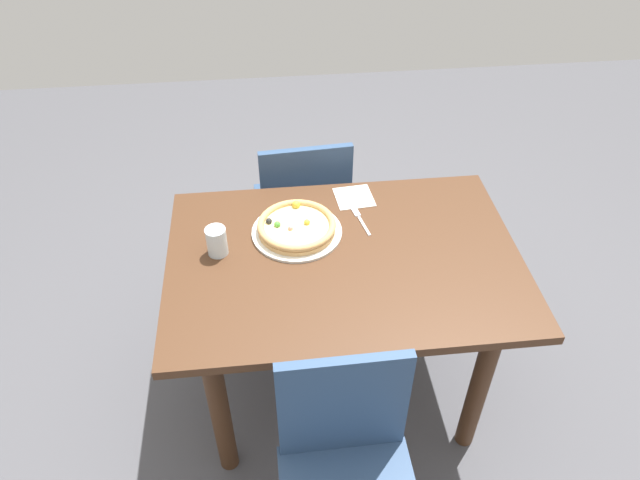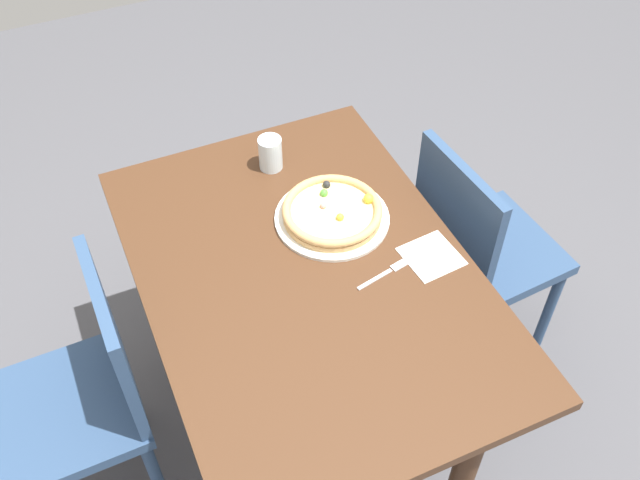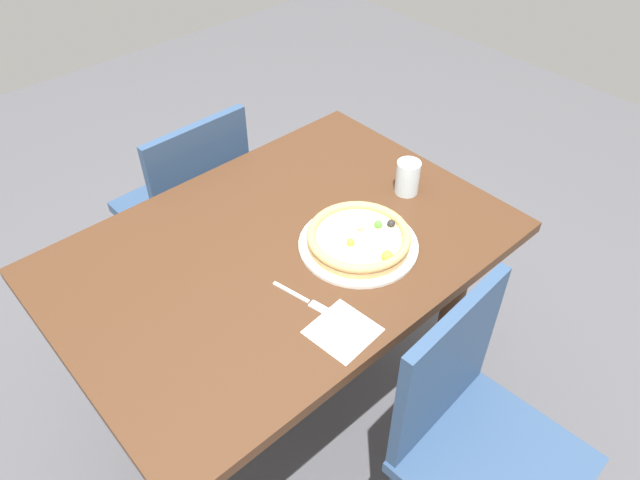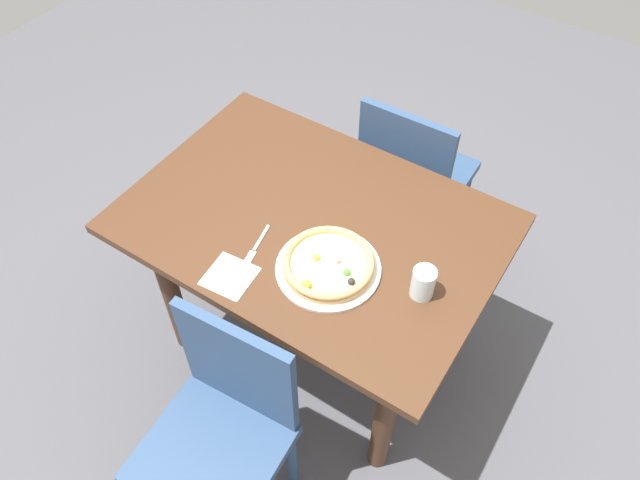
{
  "view_description": "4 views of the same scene",
  "coord_description": "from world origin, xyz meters",
  "px_view_note": "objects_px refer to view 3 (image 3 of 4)",
  "views": [
    {
      "loc": [
        -0.24,
        -1.46,
        2.14
      ],
      "look_at": [
        -0.08,
        0.07,
        0.8
      ],
      "focal_mm": 33.09,
      "sensor_mm": 36.0,
      "label": 1
    },
    {
      "loc": [
        1.11,
        -0.46,
        2.2
      ],
      "look_at": [
        -0.08,
        0.07,
        0.8
      ],
      "focal_mm": 40.0,
      "sensor_mm": 36.0,
      "label": 2
    },
    {
      "loc": [
        0.71,
        0.94,
        1.86
      ],
      "look_at": [
        -0.08,
        0.07,
        0.8
      ],
      "focal_mm": 33.19,
      "sensor_mm": 36.0,
      "label": 3
    },
    {
      "loc": [
        -0.75,
        1.11,
        2.28
      ],
      "look_at": [
        -0.08,
        0.07,
        0.8
      ],
      "focal_mm": 34.87,
      "sensor_mm": 36.0,
      "label": 4
    }
  ],
  "objects_px": {
    "pizza": "(359,238)",
    "fork": "(305,300)",
    "drinking_glass": "(408,177)",
    "dining_table": "(284,280)",
    "chair_far": "(475,439)",
    "chair_near": "(190,207)",
    "plate": "(358,245)",
    "napkin": "(343,331)"
  },
  "relations": [
    {
      "from": "fork",
      "to": "drinking_glass",
      "type": "distance_m",
      "value": 0.53
    },
    {
      "from": "dining_table",
      "to": "chair_far",
      "type": "height_order",
      "value": "chair_far"
    },
    {
      "from": "dining_table",
      "to": "fork",
      "type": "relative_size",
      "value": 7.32
    },
    {
      "from": "dining_table",
      "to": "chair_far",
      "type": "distance_m",
      "value": 0.66
    },
    {
      "from": "pizza",
      "to": "napkin",
      "type": "xyz_separation_m",
      "value": [
        0.23,
        0.18,
        -0.03
      ]
    },
    {
      "from": "chair_near",
      "to": "napkin",
      "type": "bearing_deg",
      "value": -100.0
    },
    {
      "from": "chair_far",
      "to": "dining_table",
      "type": "bearing_deg",
      "value": -85.83
    },
    {
      "from": "fork",
      "to": "drinking_glass",
      "type": "xyz_separation_m",
      "value": [
        -0.51,
        -0.13,
        0.05
      ]
    },
    {
      "from": "chair_near",
      "to": "chair_far",
      "type": "xyz_separation_m",
      "value": [
        -0.02,
        1.27,
        0.0
      ]
    },
    {
      "from": "chair_near",
      "to": "pizza",
      "type": "bearing_deg",
      "value": -84.92
    },
    {
      "from": "dining_table",
      "to": "chair_near",
      "type": "bearing_deg",
      "value": -96.27
    },
    {
      "from": "drinking_glass",
      "to": "napkin",
      "type": "bearing_deg",
      "value": 26.92
    },
    {
      "from": "chair_near",
      "to": "napkin",
      "type": "height_order",
      "value": "chair_near"
    },
    {
      "from": "chair_near",
      "to": "drinking_glass",
      "type": "height_order",
      "value": "chair_near"
    },
    {
      "from": "fork",
      "to": "drinking_glass",
      "type": "relative_size",
      "value": 1.59
    },
    {
      "from": "pizza",
      "to": "drinking_glass",
      "type": "height_order",
      "value": "drinking_glass"
    },
    {
      "from": "napkin",
      "to": "pizza",
      "type": "bearing_deg",
      "value": -141.98
    },
    {
      "from": "plate",
      "to": "drinking_glass",
      "type": "distance_m",
      "value": 0.29
    },
    {
      "from": "pizza",
      "to": "fork",
      "type": "height_order",
      "value": "pizza"
    },
    {
      "from": "napkin",
      "to": "drinking_glass",
      "type": "bearing_deg",
      "value": -153.08
    },
    {
      "from": "chair_far",
      "to": "drinking_glass",
      "type": "xyz_separation_m",
      "value": [
        -0.33,
        -0.57,
        0.34
      ]
    },
    {
      "from": "dining_table",
      "to": "plate",
      "type": "xyz_separation_m",
      "value": [
        -0.15,
        0.14,
        0.14
      ]
    },
    {
      "from": "pizza",
      "to": "napkin",
      "type": "height_order",
      "value": "pizza"
    },
    {
      "from": "chair_far",
      "to": "pizza",
      "type": "xyz_separation_m",
      "value": [
        -0.06,
        -0.49,
        0.32
      ]
    },
    {
      "from": "dining_table",
      "to": "fork",
      "type": "distance_m",
      "value": 0.25
    },
    {
      "from": "dining_table",
      "to": "napkin",
      "type": "distance_m",
      "value": 0.36
    },
    {
      "from": "chair_far",
      "to": "plate",
      "type": "xyz_separation_m",
      "value": [
        -0.06,
        -0.49,
        0.29
      ]
    },
    {
      "from": "drinking_glass",
      "to": "plate",
      "type": "bearing_deg",
      "value": 15.17
    },
    {
      "from": "drinking_glass",
      "to": "napkin",
      "type": "distance_m",
      "value": 0.57
    },
    {
      "from": "fork",
      "to": "pizza",
      "type": "bearing_deg",
      "value": 90.23
    },
    {
      "from": "fork",
      "to": "drinking_glass",
      "type": "height_order",
      "value": "drinking_glass"
    },
    {
      "from": "chair_near",
      "to": "napkin",
      "type": "distance_m",
      "value": 1.01
    },
    {
      "from": "chair_far",
      "to": "pizza",
      "type": "distance_m",
      "value": 0.59
    },
    {
      "from": "chair_near",
      "to": "napkin",
      "type": "xyz_separation_m",
      "value": [
        0.15,
        0.96,
        0.29
      ]
    },
    {
      "from": "chair_near",
      "to": "chair_far",
      "type": "bearing_deg",
      "value": -89.91
    },
    {
      "from": "chair_near",
      "to": "chair_far",
      "type": "distance_m",
      "value": 1.27
    },
    {
      "from": "dining_table",
      "to": "drinking_glass",
      "type": "xyz_separation_m",
      "value": [
        -0.43,
        0.07,
        0.19
      ]
    },
    {
      "from": "chair_near",
      "to": "fork",
      "type": "bearing_deg",
      "value": -101.54
    },
    {
      "from": "chair_far",
      "to": "drinking_glass",
      "type": "relative_size",
      "value": 8.56
    },
    {
      "from": "fork",
      "to": "napkin",
      "type": "distance_m",
      "value": 0.13
    },
    {
      "from": "pizza",
      "to": "fork",
      "type": "distance_m",
      "value": 0.24
    },
    {
      "from": "chair_far",
      "to": "napkin",
      "type": "height_order",
      "value": "chair_far"
    }
  ]
}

